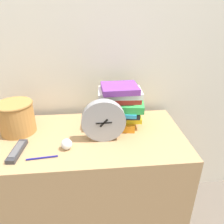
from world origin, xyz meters
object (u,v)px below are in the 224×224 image
tv_remote (17,151)px  crumpled_paper_ball (66,144)px  basket (16,117)px  desk_clock (104,121)px  book_stack (120,106)px  pen (42,158)px

tv_remote → crumpled_paper_ball: 0.22m
basket → desk_clock: bearing=-15.3°
basket → crumpled_paper_ball: size_ratio=3.63×
book_stack → tv_remote: 0.55m
book_stack → basket: bearing=-177.9°
desk_clock → book_stack: bearing=55.8°
desk_clock → tv_remote: desk_clock is taller
pen → book_stack: bearing=35.1°
book_stack → crumpled_paper_ball: (-0.28, -0.20, -0.09)m
basket → pen: (0.16, -0.24, -0.09)m
desk_clock → crumpled_paper_ball: 0.21m
book_stack → basket: (-0.54, -0.02, -0.03)m
desk_clock → pen: 0.32m
crumpled_paper_ball → pen: size_ratio=0.38×
desk_clock → basket: 0.46m
desk_clock → tv_remote: 0.42m
tv_remote → pen: size_ratio=1.24×
crumpled_paper_ball → pen: bearing=-147.1°
book_stack → crumpled_paper_ball: bearing=-144.1°
book_stack → tv_remote: bearing=-156.9°
book_stack → pen: size_ratio=1.97×
desk_clock → tv_remote: size_ratio=1.27×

